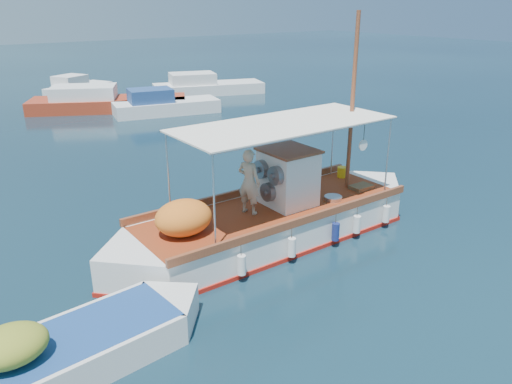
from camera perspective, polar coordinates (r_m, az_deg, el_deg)
ground at (r=15.22m, az=1.31°, el=-4.72°), size 160.00×160.00×0.00m
fishing_caique at (r=14.65m, az=1.77°, el=-3.30°), size 10.79×3.04×6.58m
dinghy at (r=10.54m, az=-21.75°, el=-17.37°), size 6.28×2.16×1.54m
bg_boat_n at (r=33.92m, az=-17.00°, el=9.73°), size 9.91×6.96×1.80m
bg_boat_ne at (r=31.98m, az=-10.54°, el=9.64°), size 6.75×3.56×1.80m
bg_boat_e at (r=38.69m, az=-5.81°, el=11.81°), size 8.55×4.97×1.80m
bg_boat_far_n at (r=39.72m, az=-19.72°, el=10.96°), size 5.41×4.14×1.80m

